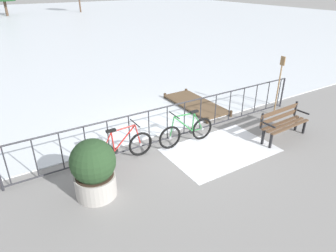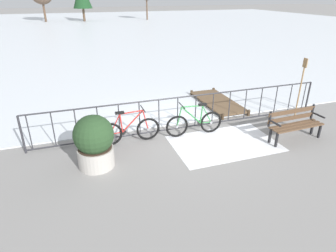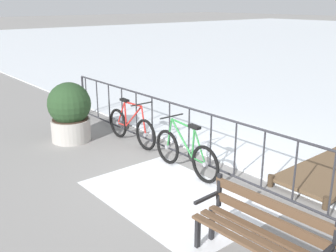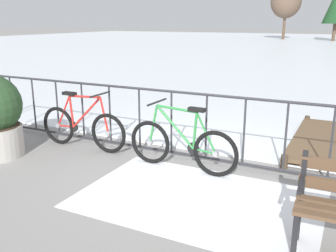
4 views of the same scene
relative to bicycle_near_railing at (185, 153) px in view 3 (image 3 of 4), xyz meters
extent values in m
plane|color=gray|center=(-0.08, 0.42, -0.37)|extent=(160.00, 160.00, 0.00)
cube|color=white|center=(0.58, -0.78, -0.36)|extent=(2.86, 1.86, 0.01)
cylinder|color=#2D2D33|center=(-0.08, 0.42, 0.68)|extent=(9.00, 0.04, 0.04)
cylinder|color=#2D2D33|center=(-0.08, 0.42, -0.29)|extent=(9.00, 0.04, 0.04)
cylinder|color=#2D2D33|center=(-4.58, 0.42, 0.16)|extent=(0.06, 0.06, 1.05)
cylinder|color=#2D2D33|center=(-4.40, 0.42, 0.20)|extent=(0.03, 0.03, 0.97)
cylinder|color=#2D2D33|center=(-3.82, 0.42, 0.20)|extent=(0.03, 0.03, 0.97)
cylinder|color=#2D2D33|center=(-3.25, 0.42, 0.20)|extent=(0.03, 0.03, 0.97)
cylinder|color=#2D2D33|center=(-2.67, 0.42, 0.20)|extent=(0.03, 0.03, 0.97)
cylinder|color=#2D2D33|center=(-2.09, 0.42, 0.20)|extent=(0.03, 0.03, 0.97)
cylinder|color=#2D2D33|center=(-1.52, 0.42, 0.20)|extent=(0.03, 0.03, 0.97)
cylinder|color=#2D2D33|center=(-0.94, 0.42, 0.20)|extent=(0.03, 0.03, 0.97)
cylinder|color=#2D2D33|center=(-0.37, 0.42, 0.20)|extent=(0.03, 0.03, 0.97)
cylinder|color=#2D2D33|center=(0.21, 0.42, 0.20)|extent=(0.03, 0.03, 0.97)
cylinder|color=#2D2D33|center=(0.79, 0.42, 0.20)|extent=(0.03, 0.03, 0.97)
cylinder|color=#2D2D33|center=(1.36, 0.42, 0.20)|extent=(0.03, 0.03, 0.97)
cylinder|color=#2D2D33|center=(1.94, 0.42, 0.20)|extent=(0.03, 0.03, 0.97)
cylinder|color=#2D2D33|center=(2.51, 0.42, 0.20)|extent=(0.03, 0.03, 0.97)
torus|color=black|center=(0.52, -0.02, -0.04)|extent=(0.66, 0.09, 0.66)
cylinder|color=gray|center=(0.52, -0.02, -0.04)|extent=(0.08, 0.06, 0.08)
torus|color=black|center=(-0.53, 0.02, -0.04)|extent=(0.66, 0.09, 0.66)
cylinder|color=gray|center=(-0.53, 0.02, -0.04)|extent=(0.08, 0.06, 0.08)
cylinder|color=#2D843D|center=(0.21, -0.01, 0.25)|extent=(0.08, 0.04, 0.53)
cylinder|color=#2D843D|center=(-0.11, 0.00, 0.26)|extent=(0.61, 0.06, 0.59)
cylinder|color=#2D843D|center=(-0.09, 0.00, 0.53)|extent=(0.63, 0.06, 0.07)
cylinder|color=#2D843D|center=(0.35, -0.01, -0.03)|extent=(0.34, 0.04, 0.05)
cylinder|color=#2D843D|center=(0.37, -0.01, 0.24)|extent=(0.32, 0.04, 0.56)
cylinder|color=#2D843D|center=(-0.47, 0.02, 0.25)|extent=(0.16, 0.04, 0.59)
cube|color=black|center=(0.23, -0.01, 0.55)|extent=(0.24, 0.11, 0.05)
cylinder|color=black|center=(-0.40, 0.02, 0.59)|extent=(0.05, 0.52, 0.03)
cylinder|color=black|center=(0.19, -0.01, -0.02)|extent=(0.18, 0.03, 0.18)
torus|color=black|center=(-2.41, 0.13, -0.04)|extent=(0.66, 0.06, 0.66)
cylinder|color=gray|center=(-2.41, 0.13, -0.04)|extent=(0.08, 0.06, 0.08)
torus|color=black|center=(-1.36, 0.12, -0.04)|extent=(0.66, 0.06, 0.66)
cylinder|color=gray|center=(-1.36, 0.12, -0.04)|extent=(0.08, 0.06, 0.08)
cylinder|color=red|center=(-2.09, 0.13, 0.25)|extent=(0.08, 0.04, 0.53)
cylinder|color=red|center=(-1.78, 0.13, 0.26)|extent=(0.61, 0.04, 0.59)
cylinder|color=red|center=(-1.80, 0.13, 0.53)|extent=(0.63, 0.04, 0.07)
cylinder|color=red|center=(-2.24, 0.13, -0.03)|extent=(0.34, 0.03, 0.05)
cylinder|color=red|center=(-2.26, 0.13, 0.24)|extent=(0.32, 0.03, 0.56)
cylinder|color=red|center=(-1.42, 0.12, 0.25)|extent=(0.16, 0.03, 0.59)
cube|color=black|center=(-2.11, 0.13, 0.55)|extent=(0.24, 0.10, 0.05)
cylinder|color=black|center=(-1.48, 0.12, 0.59)|extent=(0.03, 0.52, 0.03)
cylinder|color=black|center=(-2.07, 0.13, -0.02)|extent=(0.18, 0.02, 0.18)
cube|color=brown|center=(2.54, -1.09, 0.07)|extent=(1.60, 0.17, 0.04)
cube|color=brown|center=(2.54, -1.24, 0.07)|extent=(1.60, 0.17, 0.04)
cube|color=brown|center=(2.55, -1.40, 0.07)|extent=(1.60, 0.17, 0.04)
cube|color=brown|center=(2.53, -0.99, 0.21)|extent=(1.60, 0.12, 0.12)
cube|color=brown|center=(2.53, -0.99, 0.41)|extent=(1.60, 0.12, 0.12)
cube|color=black|center=(3.29, -0.96, 0.30)|extent=(0.05, 0.05, 0.45)
cube|color=black|center=(1.79, -1.41, -0.15)|extent=(0.05, 0.06, 0.44)
cube|color=black|center=(1.78, -1.14, -0.15)|extent=(0.05, 0.06, 0.44)
cube|color=black|center=(1.77, -1.03, 0.30)|extent=(0.05, 0.05, 0.45)
cube|color=black|center=(1.78, -1.27, 0.27)|extent=(0.06, 0.40, 0.04)
cylinder|color=#ADA8A0|center=(-2.89, -0.79, -0.13)|extent=(0.86, 0.86, 0.48)
cylinder|color=#38281E|center=(-2.89, -0.79, 0.12)|extent=(0.79, 0.79, 0.02)
sphere|color=#264223|center=(-2.89, -0.79, 0.47)|extent=(0.94, 0.94, 0.94)
cylinder|color=#433323|center=(1.33, 0.72, -0.27)|extent=(0.10, 0.10, 0.20)
cylinder|color=#433323|center=(2.32, 0.72, -0.27)|extent=(0.10, 0.10, 0.20)
camera|label=1|loc=(-4.31, -5.93, 3.78)|focal=32.06mm
camera|label=2|loc=(-3.19, -6.98, 3.45)|focal=31.00mm
camera|label=3|loc=(4.82, -4.39, 2.58)|focal=41.93mm
camera|label=4|loc=(2.11, -4.68, 1.73)|focal=40.43mm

